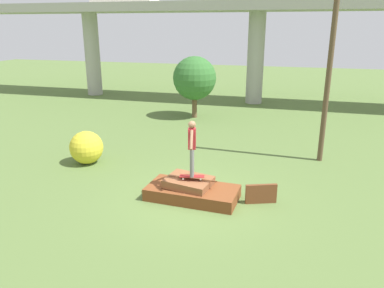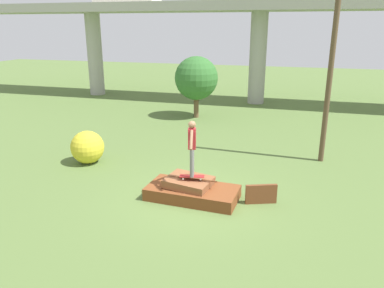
{
  "view_description": "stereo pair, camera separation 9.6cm",
  "coord_description": "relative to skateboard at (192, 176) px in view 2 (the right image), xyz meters",
  "views": [
    {
      "loc": [
        2.82,
        -10.04,
        5.07
      ],
      "look_at": [
        -0.01,
        -0.04,
        1.77
      ],
      "focal_mm": 35.0,
      "sensor_mm": 36.0,
      "label": 1
    },
    {
      "loc": [
        2.91,
        -10.01,
        5.07
      ],
      "look_at": [
        -0.01,
        -0.04,
        1.77
      ],
      "focal_mm": 35.0,
      "sensor_mm": 36.0,
      "label": 2
    }
  ],
  "objects": [
    {
      "name": "skateboard",
      "position": [
        0.0,
        0.0,
        0.0
      ],
      "size": [
        0.78,
        0.38,
        0.09
      ],
      "color": "maroon",
      "rests_on": "scrap_pile"
    },
    {
      "name": "tree_behind_left",
      "position": [
        -2.76,
        10.3,
        1.49
      ],
      "size": [
        2.43,
        2.43,
        3.46
      ],
      "color": "brown",
      "rests_on": "ground_plane"
    },
    {
      "name": "scrap_plank_loose",
      "position": [
        2.05,
        0.3,
        -0.45
      ],
      "size": [
        0.91,
        0.43,
        0.6
      ],
      "color": "brown",
      "rests_on": "ground_plane"
    },
    {
      "name": "utility_pole",
      "position": [
        3.9,
        4.68,
        3.19
      ],
      "size": [
        1.3,
        0.2,
        7.62
      ],
      "color": "brown",
      "rests_on": "ground_plane"
    },
    {
      "name": "scrap_pile",
      "position": [
        -0.02,
        0.05,
        -0.49
      ],
      "size": [
        2.81,
        1.48,
        0.67
      ],
      "color": "brown",
      "rests_on": "ground_plane"
    },
    {
      "name": "ground_plane",
      "position": [
        0.01,
        0.04,
        -0.75
      ],
      "size": [
        80.0,
        80.0,
        0.0
      ],
      "primitive_type": "plane",
      "color": "#567038"
    },
    {
      "name": "bush_yellow_flowering",
      "position": [
        -4.72,
        1.92,
        -0.12
      ],
      "size": [
        1.26,
        1.26,
        1.26
      ],
      "color": "gold",
      "rests_on": "ground_plane"
    },
    {
      "name": "highway_overpass",
      "position": [
        0.01,
        15.48,
        4.91
      ],
      "size": [
        44.0,
        3.75,
        6.54
      ],
      "color": "#A8A59E",
      "rests_on": "ground_plane"
    },
    {
      "name": "skater",
      "position": [
        0.0,
        0.0,
        1.0
      ],
      "size": [
        0.33,
        1.11,
        1.7
      ],
      "color": "slate",
      "rests_on": "skateboard"
    }
  ]
}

